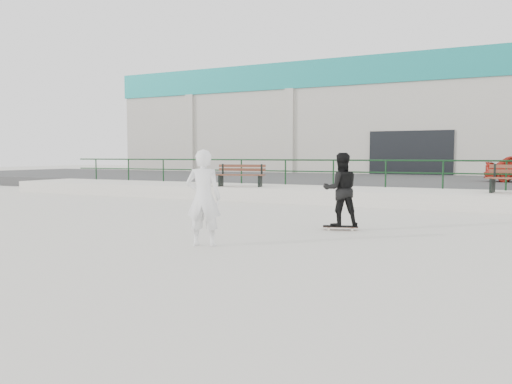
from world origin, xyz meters
The scene contains 9 objects.
ground centered at (0.00, 0.00, 0.00)m, with size 120.00×120.00×0.00m, color beige.
ledge centered at (0.00, 9.50, 0.25)m, with size 30.00×3.00×0.50m, color silver.
parking_strip centered at (0.00, 18.00, 0.25)m, with size 60.00×14.00×0.50m, color #3F3F3F.
railing centered at (0.00, 10.80, 1.24)m, with size 28.00×0.06×1.03m.
commercial_building centered at (0.00, 31.99, 4.58)m, with size 44.20×16.33×8.00m.
bench_left centered at (-4.09, 8.95, 0.92)m, with size 1.92×0.91×0.85m.
skateboard centered at (1.49, 2.96, 0.07)m, with size 0.80×0.42×0.09m.
standing_skater centered at (1.49, 2.96, 0.92)m, with size 0.80×0.62×1.65m, color black.
seated_skater centered at (-0.26, -0.06, 0.90)m, with size 0.66×0.43×1.80m, color white.
Camera 1 is at (4.54, -7.95, 1.69)m, focal length 35.00 mm.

